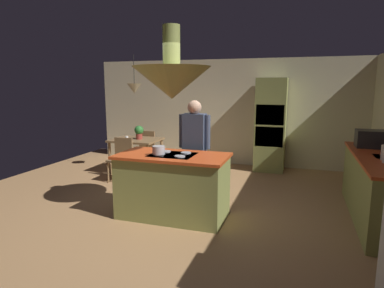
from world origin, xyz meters
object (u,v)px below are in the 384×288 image
Objects in this scene: kitchen_island at (173,185)px; person_at_island at (194,145)px; chair_by_back_wall at (149,145)px; cooking_pot_on_cooktop at (159,150)px; microwave_on_counter at (371,139)px; oven_tower at (271,125)px; dining_table at (136,144)px; potted_plant_on_table at (139,132)px; chair_facing_island at (121,156)px; cup_on_table at (127,138)px.

person_at_island is at bearing 80.91° from kitchen_island.
cooking_pot_on_cooktop reaches higher than chair_by_back_wall.
person_at_island reaches higher than microwave_on_counter.
microwave_on_counter is at bearing -44.63° from oven_tower.
kitchen_island is 3.50× the size of microwave_on_counter.
dining_table is (-1.70, 2.10, 0.18)m from kitchen_island.
cooking_pot_on_cooktop is at bearing -151.11° from microwave_on_counter.
microwave_on_counter is at bearing 164.95° from chair_by_back_wall.
person_at_island is at bearing -39.10° from potted_plant_on_table.
potted_plant_on_table reaches higher than dining_table.
potted_plant_on_table is 2.67m from cooking_pot_on_cooktop.
person_at_island is 2.78m from chair_by_back_wall.
chair_by_back_wall is 2.90× the size of potted_plant_on_table.
person_at_island is 1.95× the size of chair_by_back_wall.
potted_plant_on_table is at bearing 83.07° from chair_facing_island.
dining_table is at bearing 62.35° from cup_on_table.
oven_tower is 2.40× the size of chair_by_back_wall.
dining_table is 2.32m from person_at_island.
cooking_pot_on_cooktop is at bearing -140.91° from kitchen_island.
microwave_on_counter is at bearing 28.24° from kitchen_island.
chair_by_back_wall is at bearing 164.95° from microwave_on_counter.
cup_on_table is 4.67m from microwave_on_counter.
person_at_island reaches higher than dining_table.
kitchen_island is 3.23m from chair_by_back_wall.
cup_on_table is at bearing 133.82° from kitchen_island.
cooking_pot_on_cooktop reaches higher than cup_on_table.
chair_facing_island is 4.58m from microwave_on_counter.
kitchen_island is 1.85× the size of chair_facing_island.
dining_table is at bearing 172.79° from microwave_on_counter.
chair_by_back_wall is at bearing 131.43° from person_at_island.
cup_on_table is (-1.81, 1.89, 0.33)m from kitchen_island.
potted_plant_on_table is at bearing 123.21° from cooking_pot_on_cooktop.
cooking_pot_on_cooktop is at bearing -108.20° from person_at_island.
oven_tower is 1.23× the size of person_at_island.
kitchen_island is 1.85× the size of chair_by_back_wall.
kitchen_island is 2.71m from dining_table.
potted_plant_on_table is 4.50m from microwave_on_counter.
dining_table is 1.18× the size of chair_facing_island.
chair_facing_island is 2.90× the size of potted_plant_on_table.
oven_tower is 3.22m from cup_on_table.
chair_by_back_wall is at bearing 118.17° from cooking_pot_on_cooktop.
oven_tower is at bearing 24.97° from cup_on_table.
oven_tower is at bearing 22.75° from potted_plant_on_table.
potted_plant_on_table is at bearing 1.53° from dining_table.
cooking_pot_on_cooktop reaches higher than chair_facing_island.
kitchen_island is 3.28m from microwave_on_counter.
cooking_pot_on_cooktop is (1.54, -2.88, 0.52)m from chair_by_back_wall.
potted_plant_on_table reaches higher than chair_by_back_wall.
person_at_island is at bearing 71.80° from cooking_pot_on_cooktop.
cooking_pot_on_cooktop is at bearing -110.48° from oven_tower.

